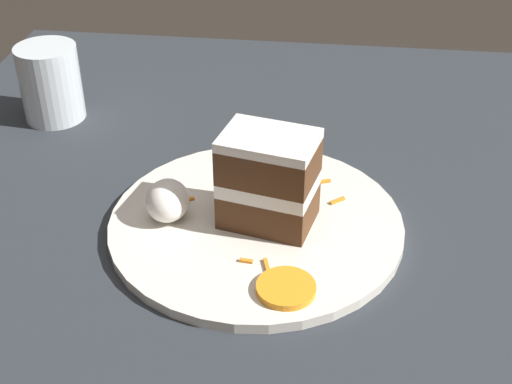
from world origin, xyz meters
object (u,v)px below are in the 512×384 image
orange_garnish (286,288)px  drinking_glass (51,88)px  cake_slice (268,179)px  cream_dollop (167,201)px  plate (256,224)px

orange_garnish → drinking_glass: (0.32, 0.34, 0.03)m
cake_slice → cream_dollop: cake_slice is taller
cream_dollop → drinking_glass: (0.22, 0.20, 0.01)m
plate → cream_dollop: bearing=94.7°
plate → cake_slice: bearing=-82.1°
cake_slice → cream_dollop: 0.11m
plate → cream_dollop: 0.10m
cake_slice → orange_garnish: bearing=-152.5°
cream_dollop → orange_garnish: bearing=-126.5°
orange_garnish → cake_slice: bearing=15.0°
plate → drinking_glass: size_ratio=3.09×
plate → drinking_glass: bearing=54.3°
plate → cream_dollop: cream_dollop is taller
cream_dollop → drinking_glass: 0.30m
cream_dollop → cake_slice: bearing=-84.9°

